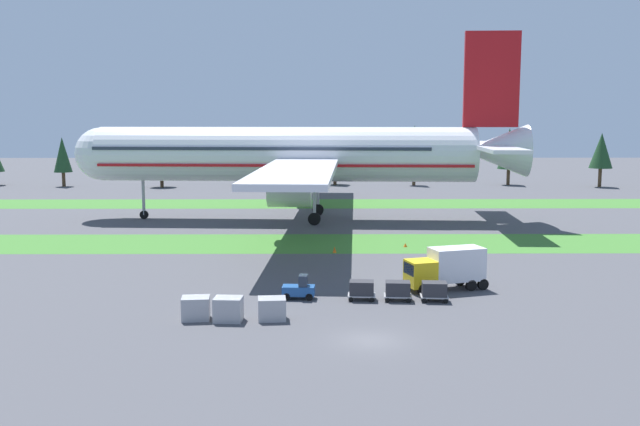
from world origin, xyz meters
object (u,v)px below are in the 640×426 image
object	(u,v)px
airliner	(297,154)
cargo_dolly_second	(398,289)
ground_crew_marshaller	(472,269)
taxiway_marker_2	(405,245)
baggage_tug	(299,289)
cargo_dolly_third	(434,290)
uld_container_0	(196,308)
taxiway_marker_1	(448,253)
catering_truck	(447,267)
taxiway_marker_0	(335,250)
uld_container_1	(228,309)
uld_container_2	(272,309)
cargo_dolly_lead	(362,289)

from	to	relation	value
airliner	cargo_dolly_second	size ratio (longest dim) A/B	33.89
ground_crew_marshaller	taxiway_marker_2	distance (m)	16.63
baggage_tug	cargo_dolly_third	distance (m)	10.83
uld_container_0	taxiway_marker_1	world-z (taller)	uld_container_0
baggage_tug	catering_truck	bearing A→B (deg)	-72.33
taxiway_marker_0	taxiway_marker_1	size ratio (longest dim) A/B	1.06
baggage_tug	uld_container_1	bearing A→B (deg)	145.64
cargo_dolly_third	taxiway_marker_0	distance (m)	21.52
uld_container_0	baggage_tug	bearing A→B (deg)	38.26
taxiway_marker_2	baggage_tug	bearing A→B (deg)	-116.73
catering_truck	taxiway_marker_1	xyz separation A→B (m)	(2.85, 14.61, -1.63)
ground_crew_marshaller	uld_container_2	world-z (taller)	ground_crew_marshaller
airliner	uld_container_0	world-z (taller)	airliner
airliner	taxiway_marker_0	distance (m)	26.20
uld_container_2	taxiway_marker_2	bearing A→B (deg)	65.08
uld_container_1	cargo_dolly_third	bearing A→B (deg)	19.02
cargo_dolly_second	taxiway_marker_0	size ratio (longest dim) A/B	3.35
uld_container_1	baggage_tug	bearing A→B (deg)	51.34
cargo_dolly_third	taxiway_marker_0	size ratio (longest dim) A/B	3.35
uld_container_2	catering_truck	bearing A→B (deg)	31.85
airliner	catering_truck	world-z (taller)	airliner
catering_truck	uld_container_2	size ratio (longest dim) A/B	3.66
uld_container_2	taxiway_marker_1	size ratio (longest dim) A/B	3.08
uld_container_1	taxiway_marker_0	world-z (taller)	uld_container_1
uld_container_0	cargo_dolly_third	bearing A→B (deg)	15.46
ground_crew_marshaller	uld_container_1	bearing A→B (deg)	8.34
catering_truck	ground_crew_marshaller	distance (m)	4.84
taxiway_marker_0	baggage_tug	bearing A→B (deg)	-99.89
cargo_dolly_third	uld_container_2	xyz separation A→B (m)	(-12.66, -5.13, -0.11)
cargo_dolly_third	taxiway_marker_2	distance (m)	23.58
cargo_dolly_third	uld_container_0	size ratio (longest dim) A/B	1.15
cargo_dolly_third	uld_container_1	world-z (taller)	uld_container_1
baggage_tug	uld_container_0	distance (m)	9.45
cargo_dolly_third	ground_crew_marshaller	size ratio (longest dim) A/B	1.33
uld_container_0	taxiway_marker_2	world-z (taller)	uld_container_0
ground_crew_marshaller	taxiway_marker_2	bearing A→B (deg)	-99.87
cargo_dolly_second	cargo_dolly_third	bearing A→B (deg)	-90.00
cargo_dolly_lead	catering_truck	world-z (taller)	catering_truck
uld_container_2	ground_crew_marshaller	bearing A→B (deg)	35.93
baggage_tug	taxiway_marker_2	world-z (taller)	baggage_tug
uld_container_0	catering_truck	bearing A→B (deg)	23.91
uld_container_2	taxiway_marker_1	xyz separation A→B (m)	(17.18, 23.51, -0.49)
uld_container_1	taxiway_marker_1	world-z (taller)	uld_container_1
taxiway_marker_1	ground_crew_marshaller	bearing A→B (deg)	-89.17
baggage_tug	cargo_dolly_second	bearing A→B (deg)	-90.00
catering_truck	taxiway_marker_2	distance (m)	19.88
uld_container_2	taxiway_marker_0	size ratio (longest dim) A/B	2.91
uld_container_2	uld_container_1	bearing A→B (deg)	-174.24
cargo_dolly_lead	cargo_dolly_third	distance (m)	5.80
taxiway_marker_1	cargo_dolly_second	bearing A→B (deg)	-112.18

